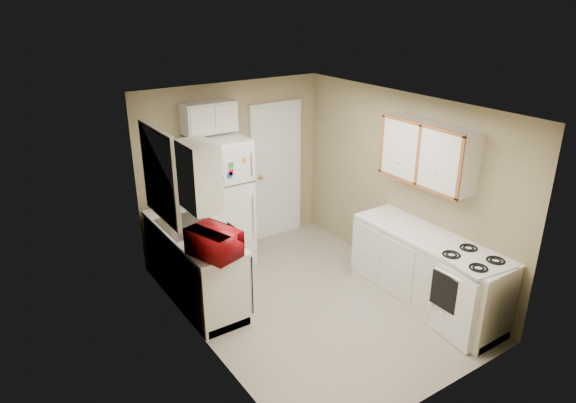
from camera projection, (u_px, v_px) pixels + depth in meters
floor at (311, 302)px, 6.25m from camera, size 3.80×3.80×0.00m
ceiling at (315, 106)px, 5.35m from camera, size 3.80×3.80×0.00m
wall_left at (199, 242)px, 5.08m from camera, size 3.80×3.80×0.00m
wall_right at (401, 187)px, 6.52m from camera, size 3.80×3.80×0.00m
wall_back at (233, 167)px, 7.27m from camera, size 2.80×2.80×0.00m
wall_front at (446, 284)px, 4.34m from camera, size 2.80×2.80×0.00m
left_counter at (194, 264)px, 6.21m from camera, size 0.60×1.80×0.90m
dishwasher at (239, 275)px, 5.88m from camera, size 0.03×0.58×0.72m
sink at (187, 229)px, 6.17m from camera, size 0.54×0.74×0.16m
microwave at (214, 243)px, 5.40m from camera, size 0.61×0.46×0.36m
soap_bottle at (167, 206)px, 6.47m from camera, size 0.11×0.11×0.20m
window_blinds at (160, 174)px, 5.76m from camera, size 0.10×0.98×1.08m
upper_cabinet_left at (199, 176)px, 5.10m from camera, size 0.30×0.45×0.70m
refrigerator at (220, 201)px, 6.92m from camera, size 0.74×0.72×1.77m
cabinet_over_fridge at (209, 117)px, 6.64m from camera, size 0.70×0.30×0.40m
interior_door at (276, 171)px, 7.66m from camera, size 0.86×0.06×2.08m
right_counter at (427, 271)px, 6.04m from camera, size 0.60×2.00×0.90m
stove at (467, 298)px, 5.56m from camera, size 0.65×0.76×0.84m
upper_cabinet_right at (428, 153)px, 5.84m from camera, size 0.30×1.20×0.70m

